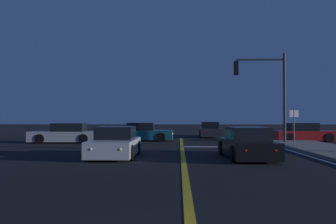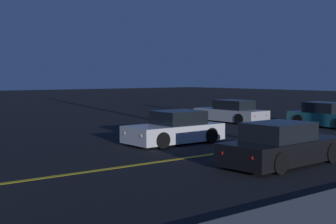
{
  "view_description": "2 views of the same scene",
  "coord_description": "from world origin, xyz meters",
  "px_view_note": "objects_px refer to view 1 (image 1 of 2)",
  "views": [
    {
      "loc": [
        -0.19,
        -3.57,
        1.78
      ],
      "look_at": [
        -0.81,
        16.78,
        2.05
      ],
      "focal_mm": 37.92,
      "sensor_mm": 36.0,
      "label": 1
    },
    {
      "loc": [
        12.03,
        -0.04,
        2.76
      ],
      "look_at": [
        -0.08,
        9.47,
        1.6
      ],
      "focal_mm": 50.37,
      "sensor_mm": 36.0,
      "label": 2
    }
  ],
  "objects_px": {
    "car_side_waiting_white": "(115,144)",
    "car_distant_tail_black": "(247,145)",
    "car_parked_curb_red": "(304,133)",
    "car_lead_oncoming_silver": "(66,134)",
    "street_sign_corner": "(294,122)",
    "car_following_oncoming_teal": "(144,133)",
    "traffic_signal_near_right": "(267,84)",
    "car_mid_block_charcoal": "(210,130)"
  },
  "relations": [
    {
      "from": "car_side_waiting_white",
      "to": "car_distant_tail_black",
      "type": "bearing_deg",
      "value": 176.49
    },
    {
      "from": "car_parked_curb_red",
      "to": "car_lead_oncoming_silver",
      "type": "relative_size",
      "value": 0.95
    },
    {
      "from": "car_lead_oncoming_silver",
      "to": "street_sign_corner",
      "type": "height_order",
      "value": "street_sign_corner"
    },
    {
      "from": "car_distant_tail_black",
      "to": "street_sign_corner",
      "type": "relative_size",
      "value": 2.06
    },
    {
      "from": "car_parked_curb_red",
      "to": "car_side_waiting_white",
      "type": "bearing_deg",
      "value": -51.85
    },
    {
      "from": "car_side_waiting_white",
      "to": "car_following_oncoming_teal",
      "type": "bearing_deg",
      "value": -91.28
    },
    {
      "from": "traffic_signal_near_right",
      "to": "car_following_oncoming_teal",
      "type": "bearing_deg",
      "value": -19.66
    },
    {
      "from": "car_mid_block_charcoal",
      "to": "car_following_oncoming_teal",
      "type": "relative_size",
      "value": 1.11
    },
    {
      "from": "street_sign_corner",
      "to": "car_side_waiting_white",
      "type": "bearing_deg",
      "value": -153.02
    },
    {
      "from": "traffic_signal_near_right",
      "to": "street_sign_corner",
      "type": "height_order",
      "value": "traffic_signal_near_right"
    },
    {
      "from": "car_side_waiting_white",
      "to": "car_following_oncoming_teal",
      "type": "distance_m",
      "value": 10.6
    },
    {
      "from": "street_sign_corner",
      "to": "car_distant_tail_black",
      "type": "bearing_deg",
      "value": -125.55
    },
    {
      "from": "car_mid_block_charcoal",
      "to": "car_lead_oncoming_silver",
      "type": "xyz_separation_m",
      "value": [
        -10.48,
        -7.4,
        0.0
      ]
    },
    {
      "from": "car_parked_curb_red",
      "to": "car_lead_oncoming_silver",
      "type": "bearing_deg",
      "value": -86.19
    },
    {
      "from": "car_mid_block_charcoal",
      "to": "car_following_oncoming_teal",
      "type": "bearing_deg",
      "value": -133.62
    },
    {
      "from": "car_parked_curb_red",
      "to": "traffic_signal_near_right",
      "type": "relative_size",
      "value": 0.76
    },
    {
      "from": "traffic_signal_near_right",
      "to": "car_parked_curb_red",
      "type": "bearing_deg",
      "value": -142.83
    },
    {
      "from": "car_distant_tail_black",
      "to": "street_sign_corner",
      "type": "height_order",
      "value": "street_sign_corner"
    },
    {
      "from": "car_distant_tail_black",
      "to": "traffic_signal_near_right",
      "type": "bearing_deg",
      "value": 67.7
    },
    {
      "from": "car_mid_block_charcoal",
      "to": "street_sign_corner",
      "type": "bearing_deg",
      "value": -67.88
    },
    {
      "from": "car_distant_tail_black",
      "to": "car_side_waiting_white",
      "type": "bearing_deg",
      "value": 173.84
    },
    {
      "from": "car_lead_oncoming_silver",
      "to": "car_following_oncoming_teal",
      "type": "height_order",
      "value": "same"
    },
    {
      "from": "car_parked_curb_red",
      "to": "car_lead_oncoming_silver",
      "type": "xyz_separation_m",
      "value": [
        -16.79,
        -1.78,
        0.0
      ]
    },
    {
      "from": "car_lead_oncoming_silver",
      "to": "car_following_oncoming_teal",
      "type": "relative_size",
      "value": 1.11
    },
    {
      "from": "traffic_signal_near_right",
      "to": "car_side_waiting_white",
      "type": "bearing_deg",
      "value": 41.54
    },
    {
      "from": "traffic_signal_near_right",
      "to": "street_sign_corner",
      "type": "xyz_separation_m",
      "value": [
        0.86,
        -2.8,
        -2.42
      ]
    },
    {
      "from": "car_distant_tail_black",
      "to": "traffic_signal_near_right",
      "type": "distance_m",
      "value": 9.08
    },
    {
      "from": "street_sign_corner",
      "to": "traffic_signal_near_right",
      "type": "bearing_deg",
      "value": 107.02
    },
    {
      "from": "car_parked_curb_red",
      "to": "street_sign_corner",
      "type": "bearing_deg",
      "value": -26.98
    },
    {
      "from": "car_distant_tail_black",
      "to": "car_parked_curb_red",
      "type": "bearing_deg",
      "value": 56.89
    },
    {
      "from": "car_parked_curb_red",
      "to": "street_sign_corner",
      "type": "xyz_separation_m",
      "value": [
        -2.45,
        -5.3,
        0.92
      ]
    },
    {
      "from": "traffic_signal_near_right",
      "to": "car_lead_oncoming_silver",
      "type": "bearing_deg",
      "value": -3.09
    },
    {
      "from": "car_parked_curb_red",
      "to": "car_lead_oncoming_silver",
      "type": "distance_m",
      "value": 16.88
    },
    {
      "from": "car_parked_curb_red",
      "to": "street_sign_corner",
      "type": "distance_m",
      "value": 5.91
    },
    {
      "from": "car_side_waiting_white",
      "to": "car_mid_block_charcoal",
      "type": "bearing_deg",
      "value": -109.63
    },
    {
      "from": "car_distant_tail_black",
      "to": "car_parked_curb_red",
      "type": "height_order",
      "value": "same"
    },
    {
      "from": "car_mid_block_charcoal",
      "to": "car_side_waiting_white",
      "type": "distance_m",
      "value": 16.7
    },
    {
      "from": "car_following_oncoming_teal",
      "to": "street_sign_corner",
      "type": "bearing_deg",
      "value": 58.76
    },
    {
      "from": "car_parked_curb_red",
      "to": "car_following_oncoming_teal",
      "type": "height_order",
      "value": "same"
    },
    {
      "from": "car_distant_tail_black",
      "to": "car_following_oncoming_teal",
      "type": "distance_m",
      "value": 12.27
    },
    {
      "from": "car_parked_curb_red",
      "to": "car_following_oncoming_teal",
      "type": "relative_size",
      "value": 1.05
    },
    {
      "from": "car_mid_block_charcoal",
      "to": "car_side_waiting_white",
      "type": "height_order",
      "value": "same"
    }
  ]
}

